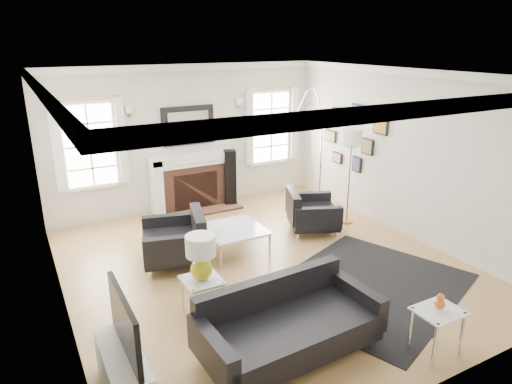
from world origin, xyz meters
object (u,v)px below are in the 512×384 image
fireplace (194,182)px  gourd_lamp (201,255)px  sofa (286,325)px  armchair_right (310,213)px  arc_floor_lamp (309,152)px  armchair_left (177,241)px  coffee_table (233,230)px

fireplace → gourd_lamp: (-1.29, -3.58, 0.28)m
sofa → armchair_right: sofa is taller
gourd_lamp → arc_floor_lamp: arc_floor_lamp is taller
sofa → arc_floor_lamp: arc_floor_lamp is taller
gourd_lamp → arc_floor_lamp: size_ratio=0.22×
armchair_left → arc_floor_lamp: 2.76m
armchair_right → coffee_table: 1.54m
armchair_left → arc_floor_lamp: (2.55, 0.31, 1.01)m
coffee_table → sofa: bearing=-103.2°
armchair_right → arc_floor_lamp: arc_floor_lamp is taller
sofa → arc_floor_lamp: 3.75m
fireplace → arc_floor_lamp: arc_floor_lamp is taller
fireplace → coffee_table: 2.19m
armchair_right → fireplace: bearing=123.0°
fireplace → gourd_lamp: 3.82m
fireplace → sofa: size_ratio=0.85×
armchair_right → gourd_lamp: 3.08m
armchair_right → coffee_table: bearing=-176.2°
fireplace → sofa: (-0.77, -4.66, -0.20)m
sofa → armchair_right: 3.35m
armchair_right → coffee_table: armchair_right is taller
sofa → armchair_left: (-0.33, 2.52, 0.03)m
fireplace → armchair_right: (1.34, -2.07, -0.19)m
fireplace → gourd_lamp: fireplace is taller
sofa → arc_floor_lamp: (2.22, 2.83, 1.04)m
fireplace → arc_floor_lamp: size_ratio=0.66×
sofa → armchair_left: armchair_left is taller
arc_floor_lamp → sofa: bearing=-128.1°
armchair_right → coffee_table: size_ratio=1.27×
gourd_lamp → armchair_right: bearing=29.8°
coffee_table → arc_floor_lamp: bearing=11.8°
fireplace → gourd_lamp: size_ratio=2.99×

